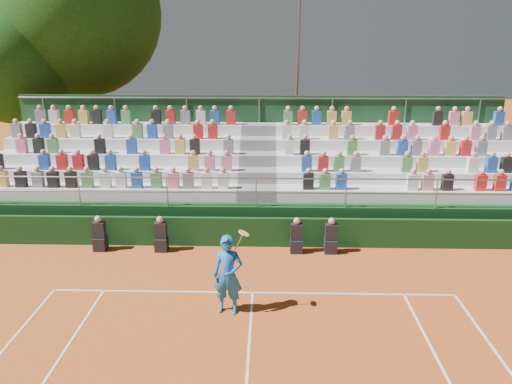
{
  "coord_description": "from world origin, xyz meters",
  "views": [
    {
      "loc": [
        0.41,
        -12.19,
        6.69
      ],
      "look_at": [
        0.0,
        3.5,
        1.8
      ],
      "focal_mm": 35.0,
      "sensor_mm": 36.0,
      "label": 1
    }
  ],
  "objects_px": {
    "tennis_player": "(228,275)",
    "tree_west": "(13,61)",
    "floodlight_mast": "(298,67)",
    "tree_east": "(76,12)"
  },
  "relations": [
    {
      "from": "tennis_player",
      "to": "tree_west",
      "type": "relative_size",
      "value": 0.26
    },
    {
      "from": "tree_west",
      "to": "floodlight_mast",
      "type": "height_order",
      "value": "floodlight_mast"
    },
    {
      "from": "tree_east",
      "to": "floodlight_mast",
      "type": "relative_size",
      "value": 1.31
    },
    {
      "from": "tennis_player",
      "to": "floodlight_mast",
      "type": "height_order",
      "value": "floodlight_mast"
    },
    {
      "from": "tree_west",
      "to": "floodlight_mast",
      "type": "bearing_deg",
      "value": 7.91
    },
    {
      "from": "tennis_player",
      "to": "tree_east",
      "type": "bearing_deg",
      "value": 120.44
    },
    {
      "from": "tennis_player",
      "to": "tree_west",
      "type": "bearing_deg",
      "value": 131.09
    },
    {
      "from": "tree_west",
      "to": "floodlight_mast",
      "type": "relative_size",
      "value": 0.95
    },
    {
      "from": "tennis_player",
      "to": "floodlight_mast",
      "type": "relative_size",
      "value": 0.24
    },
    {
      "from": "tennis_player",
      "to": "floodlight_mast",
      "type": "bearing_deg",
      "value": 80.61
    }
  ]
}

